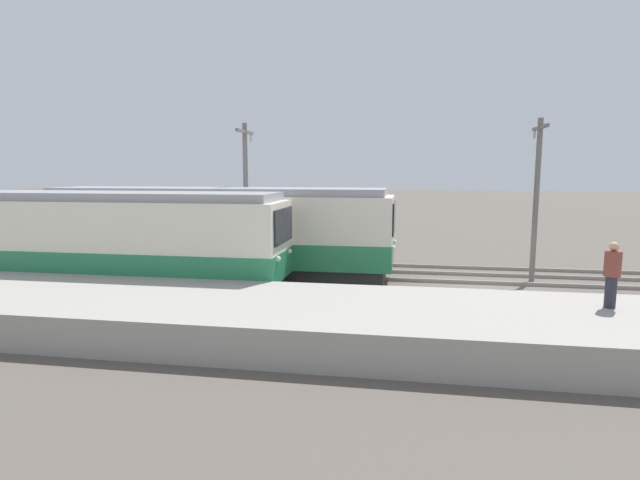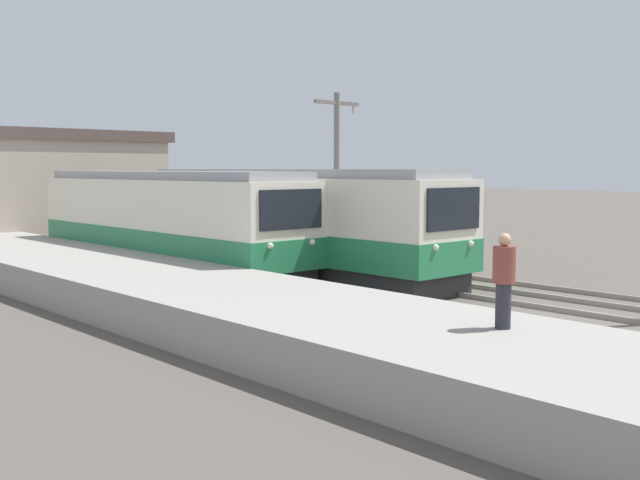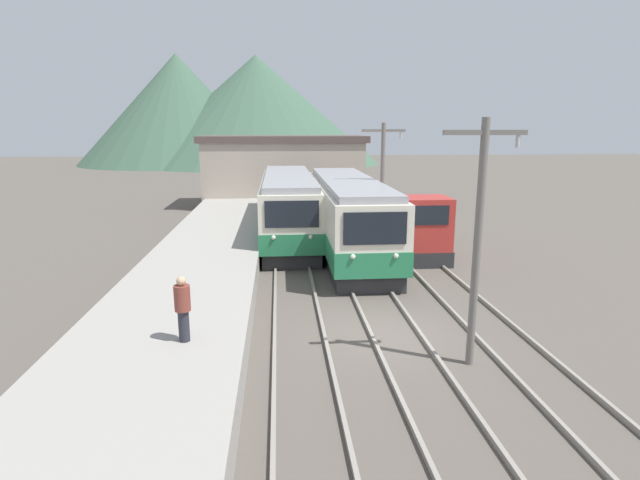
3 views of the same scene
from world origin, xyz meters
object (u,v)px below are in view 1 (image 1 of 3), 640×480
object	(u,v)px
commuter_train_center	(218,237)
catenary_mast_near	(536,193)
shunting_locomotive	(257,239)
catenary_mast_mid	(246,191)
commuter_train_left	(99,246)
person_on_platform	(612,272)

from	to	relation	value
commuter_train_center	catenary_mast_near	world-z (taller)	catenary_mast_near
shunting_locomotive	catenary_mast_mid	distance (m)	2.66
commuter_train_left	catenary_mast_near	size ratio (longest dim) A/B	2.17
shunting_locomotive	person_on_platform	bearing A→B (deg)	-126.91
person_on_platform	commuter_train_left	bearing A→B (deg)	79.59
shunting_locomotive	person_on_platform	xyz separation A→B (m)	(-8.65, -11.51, 0.60)
commuter_train_left	catenary_mast_mid	size ratio (longest dim) A/B	2.17
commuter_train_left	catenary_mast_near	world-z (taller)	catenary_mast_near
shunting_locomotive	person_on_platform	distance (m)	14.41
shunting_locomotive	catenary_mast_near	xyz separation A→B (m)	(-1.49, -11.42, 2.20)
catenary_mast_near	catenary_mast_mid	size ratio (longest dim) A/B	1.00
shunting_locomotive	catenary_mast_near	bearing A→B (deg)	-97.44
catenary_mast_near	catenary_mast_mid	bearing A→B (deg)	90.00
catenary_mast_near	catenary_mast_mid	world-z (taller)	same
catenary_mast_mid	catenary_mast_near	bearing A→B (deg)	-90.00
person_on_platform	catenary_mast_mid	bearing A→B (deg)	58.13
commuter_train_left	commuter_train_center	world-z (taller)	commuter_train_center
commuter_train_left	person_on_platform	world-z (taller)	commuter_train_left
shunting_locomotive	commuter_train_left	bearing A→B (deg)	145.47
commuter_train_center	catenary_mast_mid	world-z (taller)	catenary_mast_mid
shunting_locomotive	catenary_mast_mid	xyz separation A→B (m)	(-1.49, -0.00, 2.20)
catenary_mast_near	commuter_train_center	bearing A→B (deg)	97.09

